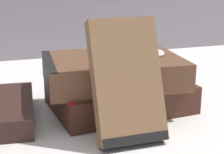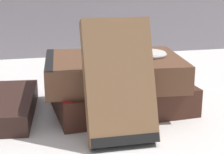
{
  "view_description": "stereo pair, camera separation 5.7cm",
  "coord_description": "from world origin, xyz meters",
  "px_view_note": "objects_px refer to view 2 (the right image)",
  "views": [
    {
      "loc": [
        -0.16,
        -0.49,
        0.22
      ],
      "look_at": [
        0.02,
        0.04,
        0.06
      ],
      "focal_mm": 60.0,
      "sensor_mm": 36.0,
      "label": 1
    },
    {
      "loc": [
        -0.1,
        -0.5,
        0.22
      ],
      "look_at": [
        0.02,
        0.04,
        0.06
      ],
      "focal_mm": 60.0,
      "sensor_mm": 36.0,
      "label": 2
    }
  ],
  "objects_px": {
    "pocket_watch": "(149,54)",
    "book_leaning_front": "(119,85)",
    "book_flat_top": "(110,71)",
    "book_flat_bottom": "(117,95)"
  },
  "relations": [
    {
      "from": "pocket_watch",
      "to": "book_leaning_front",
      "type": "bearing_deg",
      "value": -124.68
    },
    {
      "from": "book_flat_top",
      "to": "pocket_watch",
      "type": "height_order",
      "value": "pocket_watch"
    },
    {
      "from": "book_leaning_front",
      "to": "book_flat_top",
      "type": "bearing_deg",
      "value": 83.79
    },
    {
      "from": "book_flat_bottom",
      "to": "book_leaning_front",
      "type": "xyz_separation_m",
      "value": [
        -0.02,
        -0.11,
        0.05
      ]
    },
    {
      "from": "book_flat_bottom",
      "to": "book_flat_top",
      "type": "distance_m",
      "value": 0.04
    },
    {
      "from": "book_leaning_front",
      "to": "book_flat_bottom",
      "type": "bearing_deg",
      "value": 77.97
    },
    {
      "from": "book_flat_bottom",
      "to": "book_flat_top",
      "type": "height_order",
      "value": "book_flat_top"
    },
    {
      "from": "book_leaning_front",
      "to": "pocket_watch",
      "type": "xyz_separation_m",
      "value": [
        0.07,
        0.11,
        0.01
      ]
    },
    {
      "from": "book_flat_top",
      "to": "book_leaning_front",
      "type": "xyz_separation_m",
      "value": [
        -0.01,
        -0.11,
        0.01
      ]
    },
    {
      "from": "book_flat_bottom",
      "to": "book_flat_top",
      "type": "xyz_separation_m",
      "value": [
        -0.01,
        -0.0,
        0.04
      ]
    }
  ]
}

